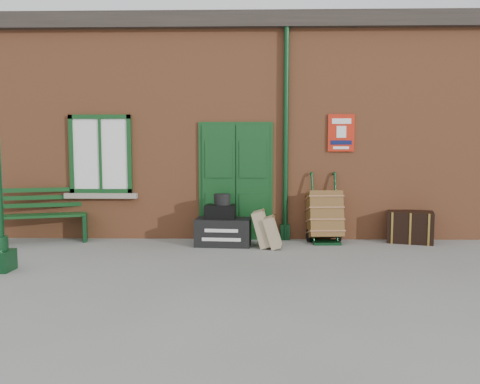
{
  "coord_description": "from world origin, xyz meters",
  "views": [
    {
      "loc": [
        -0.02,
        -7.49,
        1.73
      ],
      "look_at": [
        -0.2,
        0.6,
        1.0
      ],
      "focal_mm": 35.0,
      "sensor_mm": 36.0,
      "label": 1
    }
  ],
  "objects_px": {
    "bench": "(40,214)",
    "dark_trunk": "(410,227)",
    "porter_trolley": "(325,216)",
    "houdini_trunk": "(223,232)"
  },
  "relations": [
    {
      "from": "porter_trolley",
      "to": "houdini_trunk",
      "type": "bearing_deg",
      "value": -172.96
    },
    {
      "from": "bench",
      "to": "porter_trolley",
      "type": "xyz_separation_m",
      "value": [
        5.36,
        0.07,
        -0.03
      ]
    },
    {
      "from": "bench",
      "to": "houdini_trunk",
      "type": "height_order",
      "value": "bench"
    },
    {
      "from": "porter_trolley",
      "to": "dark_trunk",
      "type": "bearing_deg",
      "value": -2.32
    },
    {
      "from": "houdini_trunk",
      "to": "bench",
      "type": "bearing_deg",
      "value": 179.74
    },
    {
      "from": "houdini_trunk",
      "to": "dark_trunk",
      "type": "relative_size",
      "value": 1.22
    },
    {
      "from": "houdini_trunk",
      "to": "dark_trunk",
      "type": "height_order",
      "value": "dark_trunk"
    },
    {
      "from": "bench",
      "to": "houdini_trunk",
      "type": "xyz_separation_m",
      "value": [
        3.47,
        -0.27,
        -0.28
      ]
    },
    {
      "from": "porter_trolley",
      "to": "dark_trunk",
      "type": "distance_m",
      "value": 1.62
    },
    {
      "from": "bench",
      "to": "dark_trunk",
      "type": "relative_size",
      "value": 2.18
    }
  ]
}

